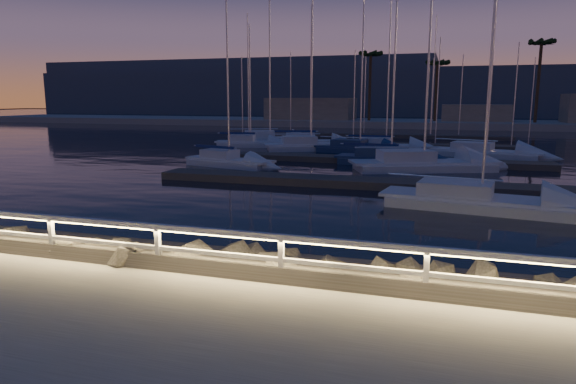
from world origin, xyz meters
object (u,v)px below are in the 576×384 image
sailboat_g (358,148)px  sailboat_d (476,199)px  sailboat_e (249,142)px  sailboat_k (384,146)px  sailboat_l (483,152)px  sailboat_a (227,160)px  sailboat_f (388,158)px  guard_rail (235,243)px  sailboat_c (420,163)px  sailboat_n (268,139)px  sailboat_j (309,145)px  sailboat_i (308,142)px

sailboat_g → sailboat_d: bearing=-55.6°
sailboat_e → sailboat_k: (12.43, 0.55, -0.01)m
sailboat_k → sailboat_l: size_ratio=0.90×
sailboat_e → sailboat_g: 10.88m
sailboat_a → sailboat_e: (-3.77, 13.32, 0.00)m
sailboat_f → sailboat_g: sailboat_g is taller
guard_rail → sailboat_d: 13.28m
guard_rail → sailboat_e: (-13.47, 34.60, -0.96)m
sailboat_c → sailboat_n: bearing=112.9°
sailboat_d → sailboat_n: sailboat_n is taller
sailboat_g → sailboat_j: bearing=-178.7°
sailboat_a → sailboat_d: bearing=-16.4°
sailboat_f → sailboat_n: sailboat_n is taller
guard_rail → sailboat_l: (6.94, 32.36, -0.96)m
guard_rail → sailboat_i: size_ratio=3.44×
sailboat_g → sailboat_l: (9.77, 0.06, 0.00)m
sailboat_a → sailboat_n: sailboat_n is taller
sailboat_d → sailboat_f: size_ratio=1.06×
sailboat_n → sailboat_i: bearing=-47.9°
sailboat_j → sailboat_a: bearing=-125.0°
guard_rail → sailboat_n: 40.93m
sailboat_n → sailboat_a: bearing=-102.2°
sailboat_g → sailboat_n: bearing=159.7°
sailboat_e → sailboat_i: size_ratio=0.87×
sailboat_f → sailboat_i: bearing=133.9°
sailboat_f → sailboat_i: sailboat_f is taller
sailboat_k → sailboat_i: bearing=167.7°
sailboat_f → sailboat_n: (-13.52, 13.47, 0.03)m
guard_rail → sailboat_e: sailboat_e is taller
sailboat_g → sailboat_i: size_ratio=1.00×
sailboat_g → sailboat_i: sailboat_g is taller
sailboat_i → sailboat_f: bearing=-68.7°
sailboat_l → sailboat_c: bearing=-99.1°
sailboat_a → sailboat_g: 12.99m
sailboat_d → sailboat_i: size_ratio=1.06×
sailboat_c → sailboat_n: 22.25m
sailboat_f → sailboat_j: 11.01m
sailboat_a → sailboat_k: size_ratio=0.88×
sailboat_d → sailboat_j: (-12.82, 21.11, 0.05)m
sailboat_e → sailboat_l: bearing=-16.7°
sailboat_f → sailboat_g: bearing=121.4°
sailboat_a → sailboat_d: 17.82m
sailboat_l → sailboat_f: bearing=-117.1°
sailboat_a → sailboat_c: size_ratio=0.70×
sailboat_i → sailboat_l: size_ratio=0.92×
sailboat_f → sailboat_j: sailboat_j is taller
sailboat_i → sailboat_n: sailboat_n is taller
guard_rail → sailboat_a: bearing=114.5°
sailboat_c → sailboat_f: bearing=112.7°
sailboat_a → sailboat_i: sailboat_i is taller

